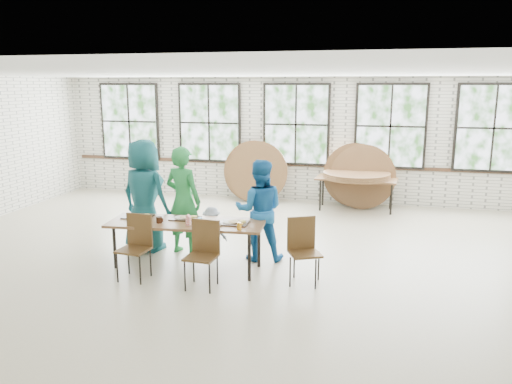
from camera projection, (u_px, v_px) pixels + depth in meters
room at (296, 126)px, 12.02m from camera, size 12.00×12.00×12.00m
dining_table at (186, 225)px, 7.69m from camera, size 2.47×1.03×0.74m
chair_near_left at (137, 241)px, 7.33m from camera, size 0.46×0.44×0.95m
chair_near_right at (204, 248)px, 7.02m from camera, size 0.44×0.43×0.95m
chair_spare at (303, 244)px, 7.17m from camera, size 0.56×0.55×0.95m
adult_teal at (145, 196)px, 8.49m from camera, size 1.07×0.84×1.92m
adult_green at (183, 201)px, 8.33m from camera, size 0.75×0.59×1.83m
toddler at (212, 231)px, 8.32m from camera, size 0.57×0.37×0.83m
adult_blue at (259, 210)px, 8.05m from camera, size 0.90×0.76×1.65m
storage_table at (356, 180)px, 11.32m from camera, size 1.86×0.91×0.74m
tabletop_clutter at (191, 221)px, 7.64m from camera, size 2.04×0.61×0.11m
round_tops_stacked at (357, 175)px, 11.29m from camera, size 1.50×1.50×0.13m
round_tops_leaning at (306, 174)px, 11.86m from camera, size 4.13×0.46×1.49m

